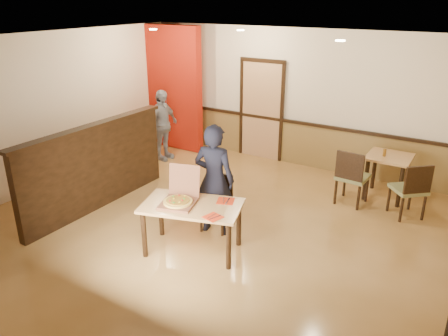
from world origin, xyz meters
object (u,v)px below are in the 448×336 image
object	(u,v)px
side_chair_right	(411,188)
side_table	(388,165)
pizza_box	(179,199)
condiment	(385,152)
passerby	(162,125)
diner_chair	(217,200)
side_chair_left	(352,175)
main_table	(192,212)
diner	(214,180)

from	to	relation	value
side_chair_right	side_table	world-z (taller)	side_chair_right
side_table	pizza_box	size ratio (longest dim) A/B	1.23
condiment	passerby	bearing A→B (deg)	-173.96
side_table	condiment	size ratio (longest dim) A/B	5.93
diner_chair	condiment	xyz separation A→B (m)	(1.88, 2.42, 0.39)
side_chair_left	side_chair_right	bearing A→B (deg)	-174.48
main_table	pizza_box	world-z (taller)	pizza_box
side_chair_right	pizza_box	size ratio (longest dim) A/B	1.49
passerby	side_chair_right	bearing A→B (deg)	-87.57
passerby	side_chair_left	bearing A→B (deg)	-88.01
diner_chair	side_table	bearing A→B (deg)	41.49
side_table	diner	xyz separation A→B (m)	(-1.93, -2.62, 0.24)
main_table	side_chair_left	distance (m)	2.99
side_table	passerby	bearing A→B (deg)	-173.29
main_table	side_table	xyz separation A→B (m)	(1.89, 3.25, -0.01)
side_chair_left	pizza_box	world-z (taller)	pizza_box
pizza_box	passerby	bearing A→B (deg)	116.81
side_chair_right	pizza_box	bearing A→B (deg)	4.92
pizza_box	condiment	world-z (taller)	pizza_box
pizza_box	side_chair_left	bearing A→B (deg)	43.03
side_table	diner	bearing A→B (deg)	-126.34
diner	pizza_box	bearing A→B (deg)	68.44
main_table	side_table	distance (m)	3.76
main_table	passerby	size ratio (longest dim) A/B	0.99
side_chair_left	side_chair_right	world-z (taller)	side_chair_left
side_chair_left	main_table	bearing A→B (deg)	65.63
side_table	passerby	distance (m)	4.65
side_chair_right	diner	world-z (taller)	diner
passerby	diner	bearing A→B (deg)	-124.59
side_table	condiment	world-z (taller)	condiment
side_chair_right	passerby	size ratio (longest dim) A/B	0.62
main_table	diner	world-z (taller)	diner
side_chair_left	diner	bearing A→B (deg)	57.89
side_table	pizza_box	distance (m)	3.90
side_table	diner	size ratio (longest dim) A/B	0.46
main_table	side_chair_left	world-z (taller)	side_chair_left
diner_chair	diner	size ratio (longest dim) A/B	0.50
diner	diner_chair	bearing A→B (deg)	-86.42
side_chair_right	passerby	bearing A→B (deg)	-42.30
main_table	passerby	xyz separation A→B (m)	(-2.73, 2.70, 0.16)
passerby	condiment	xyz separation A→B (m)	(4.54, 0.48, 0.08)
side_table	main_table	bearing A→B (deg)	-120.19
side_chair_right	passerby	world-z (taller)	passerby
diner_chair	side_chair_left	distance (m)	2.40
diner_chair	side_table	size ratio (longest dim) A/B	1.08
side_table	pizza_box	bearing A→B (deg)	-121.96
side_chair_left	diner	world-z (taller)	diner
diner	pizza_box	distance (m)	0.70
main_table	diner_chair	xyz separation A→B (m)	(-0.07, 0.76, -0.15)
main_table	pizza_box	distance (m)	0.25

